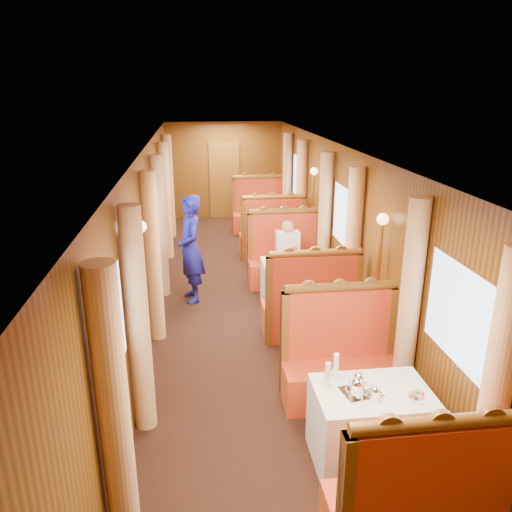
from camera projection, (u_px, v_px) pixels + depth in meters
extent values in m
cube|color=brown|center=(224.00, 180.00, 13.23)|extent=(0.80, 0.04, 2.00)
cube|color=white|center=(370.00, 426.00, 4.62)|extent=(1.05, 0.72, 0.75)
cube|color=#AE1813|center=(433.00, 477.00, 3.38)|extent=(1.30, 0.12, 0.80)
cylinder|color=brown|center=(441.00, 423.00, 3.23)|extent=(1.23, 0.10, 0.10)
cube|color=#AE1813|center=(341.00, 382.00, 5.57)|extent=(1.30, 0.55, 0.45)
cube|color=#AE1813|center=(338.00, 323.00, 5.57)|extent=(1.30, 0.12, 0.80)
cylinder|color=brown|center=(340.00, 287.00, 5.42)|extent=(1.23, 0.10, 0.10)
cube|color=white|center=(296.00, 285.00, 7.91)|extent=(1.05, 0.72, 0.75)
cube|color=#AE1813|center=(309.00, 319.00, 7.07)|extent=(1.30, 0.55, 0.45)
cube|color=#AE1813|center=(314.00, 284.00, 6.66)|extent=(1.30, 0.12, 0.80)
cylinder|color=brown|center=(315.00, 253.00, 6.52)|extent=(1.23, 0.10, 0.10)
cube|color=#AE1813|center=(285.00, 272.00, 8.85)|extent=(1.30, 0.55, 0.45)
cube|color=#AE1813|center=(284.00, 235.00, 8.85)|extent=(1.30, 0.12, 0.80)
cylinder|color=brown|center=(284.00, 211.00, 8.71)|extent=(1.23, 0.10, 0.10)
cube|color=white|center=(265.00, 226.00, 11.20)|extent=(1.05, 0.72, 0.75)
cube|color=#AE1813|center=(272.00, 245.00, 10.36)|extent=(1.30, 0.55, 0.45)
cube|color=#AE1813|center=(274.00, 219.00, 9.95)|extent=(1.30, 0.12, 0.80)
cylinder|color=brown|center=(274.00, 197.00, 9.81)|extent=(1.23, 0.10, 0.10)
cube|color=#AE1813|center=(260.00, 222.00, 12.14)|extent=(1.30, 0.55, 0.45)
cube|color=#AE1813|center=(259.00, 195.00, 12.14)|extent=(1.30, 0.12, 0.80)
cylinder|color=brown|center=(259.00, 177.00, 12.00)|extent=(1.23, 0.10, 0.10)
cube|color=silver|center=(361.00, 392.00, 4.48)|extent=(0.39, 0.32, 0.01)
cylinder|color=white|center=(416.00, 397.00, 4.40)|extent=(0.21, 0.21, 0.01)
cylinder|color=white|center=(327.00, 384.00, 4.53)|extent=(0.08, 0.08, 0.08)
cylinder|color=white|center=(328.00, 372.00, 4.48)|extent=(0.05, 0.05, 0.18)
cylinder|color=white|center=(335.00, 375.00, 4.68)|extent=(0.08, 0.08, 0.08)
cylinder|color=white|center=(336.00, 363.00, 4.63)|extent=(0.05, 0.05, 0.18)
cylinder|color=silver|center=(295.00, 258.00, 7.78)|extent=(0.06, 0.06, 0.14)
cylinder|color=silver|center=(264.00, 207.00, 11.03)|extent=(0.06, 0.06, 0.14)
cylinder|color=#E1AE73|center=(115.00, 425.00, 3.39)|extent=(0.22, 0.22, 2.35)
cylinder|color=#E1AE73|center=(138.00, 323.00, 4.85)|extent=(0.22, 0.22, 2.35)
cylinder|color=#E1AE73|center=(495.00, 396.00, 3.71)|extent=(0.22, 0.22, 2.35)
cylinder|color=#E1AE73|center=(409.00, 308.00, 5.17)|extent=(0.22, 0.22, 2.35)
cylinder|color=#E1AE73|center=(153.00, 258.00, 6.68)|extent=(0.22, 0.22, 2.35)
cylinder|color=#E1AE73|center=(160.00, 227.00, 8.14)|extent=(0.22, 0.22, 2.35)
cylinder|color=#E1AE73|center=(352.00, 250.00, 6.99)|extent=(0.22, 0.22, 2.35)
cylinder|color=#E1AE73|center=(325.00, 222.00, 8.46)|extent=(0.22, 0.22, 2.35)
cylinder|color=#E1AE73|center=(166.00, 201.00, 9.96)|extent=(0.22, 0.22, 2.35)
cylinder|color=#E1AE73|center=(169.00, 187.00, 11.43)|extent=(0.22, 0.22, 2.35)
cylinder|color=#E1AE73|center=(301.00, 198.00, 10.28)|extent=(0.22, 0.22, 2.35)
cylinder|color=#E1AE73|center=(287.00, 184.00, 11.75)|extent=(0.22, 0.22, 2.35)
cylinder|color=#BF8C3F|center=(146.00, 305.00, 5.84)|extent=(0.04, 0.04, 1.85)
sphere|color=#FFD18C|center=(140.00, 227.00, 5.53)|extent=(0.14, 0.14, 0.14)
cylinder|color=#BF8C3F|center=(377.00, 294.00, 6.17)|extent=(0.04, 0.04, 1.85)
sphere|color=#FFD18C|center=(383.00, 219.00, 5.86)|extent=(0.14, 0.14, 0.14)
cylinder|color=#BF8C3F|center=(163.00, 226.00, 9.13)|extent=(0.04, 0.04, 1.85)
sphere|color=#FFD18C|center=(159.00, 174.00, 8.82)|extent=(0.14, 0.14, 0.14)
cylinder|color=#BF8C3F|center=(312.00, 222.00, 9.45)|extent=(0.04, 0.04, 1.85)
sphere|color=#FFD18C|center=(314.00, 171.00, 9.15)|extent=(0.14, 0.14, 0.14)
imported|color=navy|center=(191.00, 249.00, 8.01)|extent=(0.54, 0.71, 1.76)
cube|color=beige|center=(287.00, 247.00, 8.54)|extent=(0.40, 0.24, 0.55)
sphere|color=tan|center=(288.00, 227.00, 8.42)|extent=(0.20, 0.20, 0.20)
cube|color=beige|center=(289.00, 263.00, 8.45)|extent=(0.36, 0.30, 0.14)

